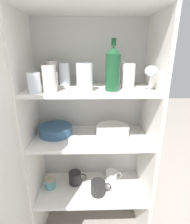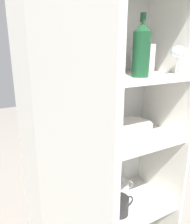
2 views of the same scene
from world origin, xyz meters
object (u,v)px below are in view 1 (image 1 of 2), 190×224
at_px(wine_bottle, 114,69).
at_px(storage_jar, 51,183).
at_px(plate_stack_white, 113,132).
at_px(coffee_mug_primary, 76,178).
at_px(mixing_bowl_large, 57,130).

relative_size(wine_bottle, storage_jar, 3.49).
distance_m(wine_bottle, plate_stack_white, 0.39).
relative_size(wine_bottle, plate_stack_white, 1.29).
bearing_deg(coffee_mug_primary, wine_bottle, -27.61).
distance_m(wine_bottle, coffee_mug_primary, 0.82).
relative_size(plate_stack_white, coffee_mug_primary, 1.59).
xyz_separation_m(wine_bottle, storage_jar, (-0.40, 0.08, -0.79)).
bearing_deg(coffee_mug_primary, storage_jar, -168.09).
bearing_deg(plate_stack_white, wine_bottle, -107.04).
bearing_deg(mixing_bowl_large, wine_bottle, -17.63).
relative_size(plate_stack_white, storage_jar, 2.71).
xyz_separation_m(plate_stack_white, storage_jar, (-0.42, 0.02, -0.40)).
height_order(plate_stack_white, mixing_bowl_large, plate_stack_white).
bearing_deg(wine_bottle, storage_jar, 168.22).
height_order(mixing_bowl_large, coffee_mug_primary, mixing_bowl_large).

